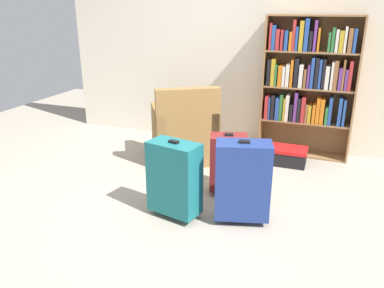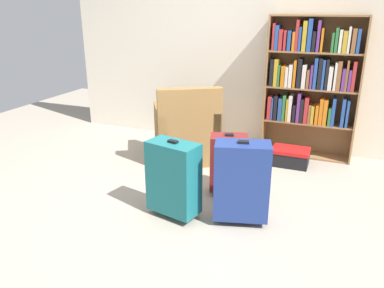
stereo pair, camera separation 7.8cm
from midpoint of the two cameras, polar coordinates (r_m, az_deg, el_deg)
name	(u,v)px [view 2 (the right image)]	position (r m, az deg, el deg)	size (l,w,h in m)	color
ground_plane	(178,214)	(3.40, -1.38, -10.46)	(8.35, 8.35, 0.00)	#9E9384
back_wall	(245,42)	(4.93, 8.41, 14.86)	(4.77, 0.10, 2.60)	beige
bookshelf	(311,81)	(4.65, 17.78, 8.89)	(1.04, 0.28, 1.63)	olive
armchair	(187,133)	(4.46, -0.31, 1.59)	(0.96, 0.96, 0.90)	olive
mug	(220,162)	(4.34, 4.68, -2.77)	(0.12, 0.08, 0.10)	white
storage_box	(290,156)	(4.51, 14.96, -1.80)	(0.41, 0.29, 0.20)	black
suitcase_navy_blue	(242,181)	(3.16, 8.11, -5.47)	(0.49, 0.35, 0.72)	navy
suitcase_teal	(174,178)	(3.22, -2.08, -5.04)	(0.47, 0.32, 0.69)	#19666B
suitcase_dark_red	(228,163)	(3.64, 6.07, -2.81)	(0.40, 0.31, 0.61)	maroon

